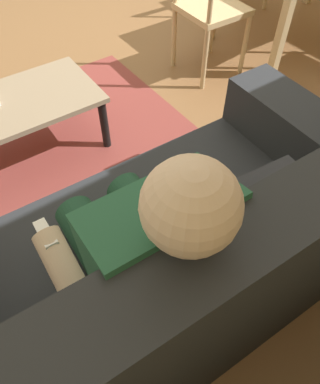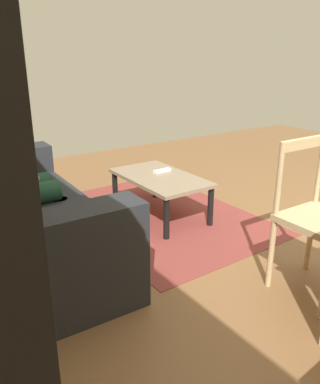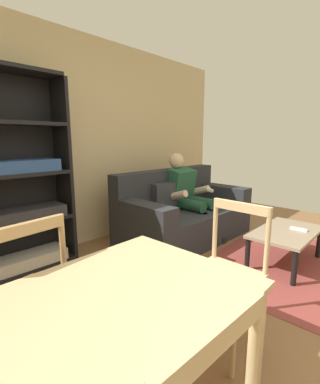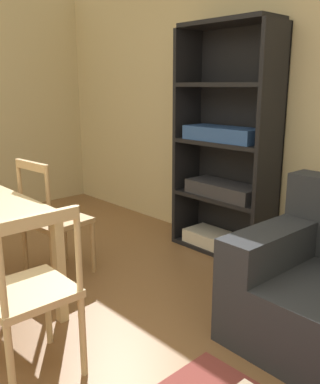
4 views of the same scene
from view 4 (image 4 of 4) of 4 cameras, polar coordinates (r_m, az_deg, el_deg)
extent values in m
cube|color=#D1BC8C|center=(3.65, 16.43, 10.74)|extent=(6.14, 0.12, 2.57)
cube|color=#282B30|center=(2.70, 15.72, -6.88)|extent=(0.26, 0.91, 0.23)
cube|color=black|center=(3.97, 3.75, 7.09)|extent=(0.04, 0.36, 1.95)
cube|color=black|center=(3.42, 14.72, 5.48)|extent=(0.04, 0.36, 1.95)
cube|color=black|center=(3.81, 10.44, 6.58)|extent=(0.93, 0.02, 1.95)
cube|color=black|center=(3.93, 8.30, -7.61)|extent=(0.86, 0.36, 0.04)
cube|color=black|center=(3.77, 8.56, -0.72)|extent=(0.86, 0.36, 0.04)
cube|color=black|center=(3.68, 8.85, 6.65)|extent=(0.86, 0.36, 0.04)
cube|color=black|center=(3.64, 9.15, 14.28)|extent=(0.86, 0.36, 0.04)
cube|color=black|center=(3.68, 9.47, 21.91)|extent=(0.86, 0.36, 0.04)
cube|color=beige|center=(3.88, 8.20, -6.64)|extent=(0.70, 0.30, 0.12)
cube|color=#333338|center=(3.72, 8.72, 0.31)|extent=(0.71, 0.32, 0.12)
cube|color=#2D5193|center=(3.65, 8.65, 7.84)|extent=(0.70, 0.29, 0.12)
cube|color=#D1B27F|center=(2.74, -13.56, -10.35)|extent=(0.06, 0.06, 0.70)
cube|color=tan|center=(3.39, -13.82, -3.82)|extent=(0.46, 0.46, 0.04)
cylinder|color=tan|center=(3.42, -9.14, -7.35)|extent=(0.04, 0.04, 0.45)
cylinder|color=tan|center=(3.71, -12.88, -5.80)|extent=(0.04, 0.04, 0.45)
cylinder|color=tan|center=(3.22, -14.44, -9.09)|extent=(0.04, 0.04, 0.45)
cylinder|color=tan|center=(3.52, -17.94, -7.27)|extent=(0.04, 0.04, 0.45)
cylinder|color=tan|center=(3.06, -14.98, -0.98)|extent=(0.03, 0.03, 0.50)
cylinder|color=tan|center=(3.38, -18.55, 0.18)|extent=(0.03, 0.03, 0.50)
cube|color=tan|center=(3.17, -17.14, 3.44)|extent=(0.38, 0.07, 0.06)
cube|color=#D1B27F|center=(2.26, -17.61, -12.88)|extent=(0.43, 0.43, 0.04)
cylinder|color=#D1B27F|center=(2.59, -15.10, -14.86)|extent=(0.04, 0.04, 0.47)
cylinder|color=#D1B27F|center=(2.30, -10.52, -18.62)|extent=(0.04, 0.04, 0.47)
cylinder|color=#D1B27F|center=(2.17, -19.72, -21.59)|extent=(0.04, 0.04, 0.47)
cylinder|color=#D1B27F|center=(2.09, -11.10, -7.87)|extent=(0.03, 0.03, 0.46)
cylinder|color=#D1B27F|center=(1.94, -20.89, -10.37)|extent=(0.03, 0.03, 0.46)
cube|color=#D1B27F|center=(1.94, -16.20, -3.71)|extent=(0.04, 0.38, 0.06)
camera|label=1|loc=(2.77, 47.46, 12.53)|focal=33.92mm
camera|label=2|loc=(4.11, -0.43, 13.23)|focal=36.51mm
camera|label=3|loc=(3.31, -43.19, 8.10)|focal=25.71mm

